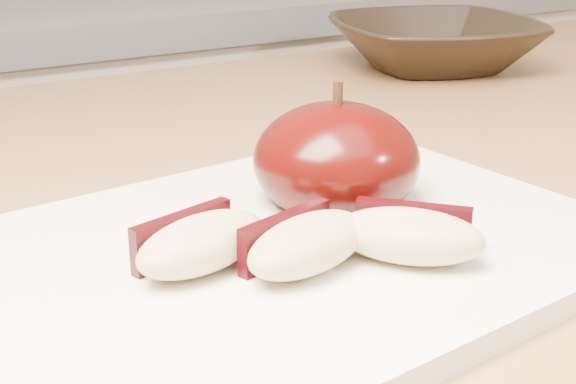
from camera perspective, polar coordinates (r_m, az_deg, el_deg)
back_cabinet at (r=1.31m, az=-16.93°, el=-7.45°), size 2.40×0.62×0.94m
cutting_board at (r=0.40m, az=0.00°, el=-4.24°), size 0.34×0.26×0.01m
apple_half at (r=0.44m, az=3.46°, el=2.23°), size 0.10×0.10×0.08m
apple_wedge_a at (r=0.36m, az=-6.27°, el=-3.59°), size 0.08×0.05×0.03m
apple_wedge_b at (r=0.36m, az=1.26°, el=-3.66°), size 0.08×0.05×0.03m
apple_wedge_c at (r=0.37m, az=8.64°, el=-3.03°), size 0.07×0.07×0.03m
bowl at (r=0.84m, az=10.31°, el=10.35°), size 0.26×0.26×0.05m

